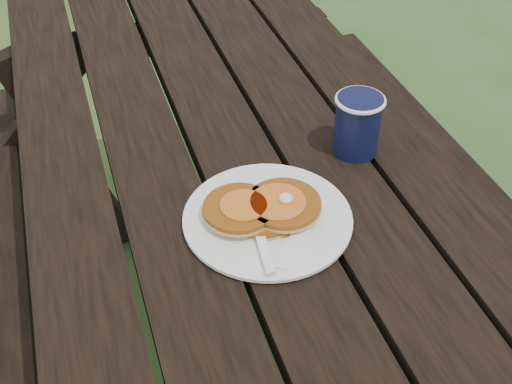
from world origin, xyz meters
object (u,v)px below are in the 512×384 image
object	(u,v)px
plate	(268,219)
coffee_cup	(358,122)
picnic_table	(240,293)
pancake_stack	(263,208)

from	to	relation	value
plate	coffee_cup	world-z (taller)	coffee_cup
plate	coffee_cup	xyz separation A→B (m)	(0.21, 0.13, 0.06)
picnic_table	pancake_stack	distance (m)	0.44
pancake_stack	coffee_cup	distance (m)	0.25
pancake_stack	coffee_cup	size ratio (longest dim) A/B	1.67
picnic_table	coffee_cup	size ratio (longest dim) A/B	16.04
pancake_stack	plate	bearing A→B (deg)	-49.89
pancake_stack	coffee_cup	world-z (taller)	coffee_cup
picnic_table	coffee_cup	distance (m)	0.49
plate	coffee_cup	size ratio (longest dim) A/B	2.35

